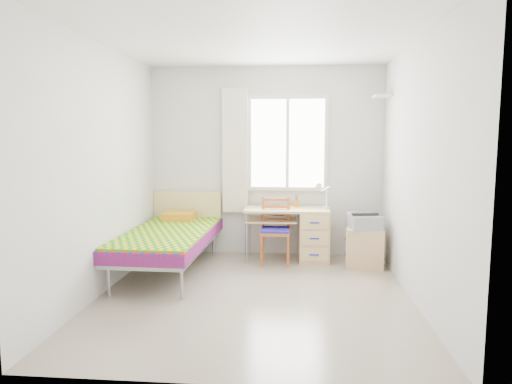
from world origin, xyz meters
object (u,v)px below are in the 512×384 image
bed (170,236)px  cabinet (364,247)px  chair (276,226)px  desk (308,232)px  printer (364,221)px

bed → cabinet: size_ratio=4.12×
chair → desk: bearing=24.4°
desk → cabinet: 0.76m
bed → printer: bed is taller
desk → printer: bearing=-20.0°
desk → printer: 0.75m
printer → desk: bearing=153.1°
chair → cabinet: bearing=-2.1°
cabinet → printer: bearing=157.3°
chair → printer: bearing=-1.7°
desk → chair: 0.47m
desk → bed: bearing=-161.6°
printer → bed: bearing=-179.3°
bed → desk: 1.81m
cabinet → desk: bearing=167.6°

